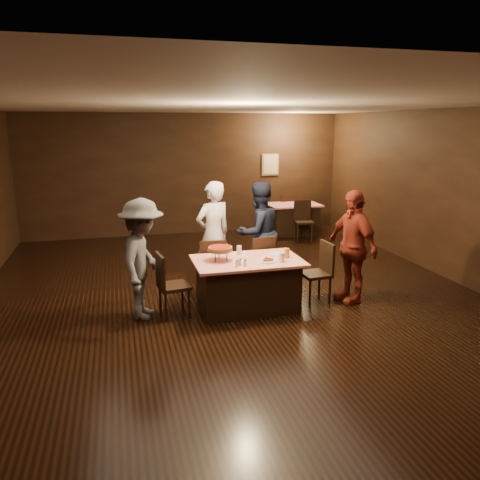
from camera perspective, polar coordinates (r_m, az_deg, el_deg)
The scene contains 22 objects.
room at distance 6.96m, azimuth -0.57°, elevation 9.14°, with size 10.00×10.04×3.02m.
main_table at distance 7.05m, azimuth 0.91°, elevation -5.41°, with size 1.60×1.00×0.77m, color red.
back_table at distance 11.96m, azimuth 6.48°, elevation 2.57°, with size 1.30×0.90×0.77m, color red.
chair_far_left at distance 7.63m, azimuth -3.52°, elevation -3.21°, with size 0.42×0.42×0.95m, color black.
chair_far_right at distance 7.81m, azimuth 2.25°, elevation -2.78°, with size 0.42×0.42×0.95m, color black.
chair_end_left at distance 6.82m, azimuth -8.06°, elevation -5.42°, with size 0.42×0.42×0.95m, color black.
chair_end_right at distance 7.38m, azimuth 9.18°, elevation -3.96°, with size 0.42×0.42×0.95m, color black.
chair_back_near at distance 11.30m, azimuth 7.77°, elevation 2.33°, with size 0.42×0.42×0.95m, color black.
chair_back_far at distance 12.49m, azimuth 5.50°, elevation 3.50°, with size 0.42×0.42×0.95m, color black.
diner_white_jacket at distance 7.97m, azimuth -3.27°, elevation 0.73°, with size 0.66×0.43×1.81m, color white.
diner_navy_hoodie at distance 8.15m, azimuth 2.27°, elevation 0.92°, with size 0.86×0.67×1.77m, color #181E31.
diner_grey_knit at distance 6.75m, azimuth -11.79°, elevation -2.32°, with size 1.12×0.64×1.73m, color #505054.
diner_red_shirt at distance 7.43m, azimuth 13.49°, elevation -0.76°, with size 1.04×0.43×1.77m, color maroon.
pizza_stand at distance 6.84m, azimuth -2.42°, elevation -1.07°, with size 0.38×0.38×0.22m.
plate_with_slice at distance 6.83m, azimuth 3.35°, elevation -2.46°, with size 0.25×0.25×0.06m.
plate_empty at distance 7.23m, azimuth 4.80°, elevation -1.70°, with size 0.25×0.25×0.01m, color white.
glass_front_right at distance 6.82m, azimuth 5.14°, elevation -2.13°, with size 0.08×0.08×0.14m, color silver.
glass_amber at distance 7.05m, azimuth 5.73°, elevation -1.61°, with size 0.08×0.08×0.14m, color #BF7F26.
glass_back at distance 7.18m, azimuth -0.11°, elevation -1.25°, with size 0.08×0.08×0.14m, color silver.
condiments at distance 6.61m, azimuth 0.08°, elevation -2.78°, with size 0.17×0.10×0.09m.
napkin_center at distance 7.01m, azimuth 3.28°, elevation -2.20°, with size 0.16×0.16×0.01m, color white.
napkin_left at distance 6.85m, azimuth -0.18°, elevation -2.58°, with size 0.16×0.16×0.01m, color white.
Camera 1 is at (-1.70, -6.72, 2.71)m, focal length 35.00 mm.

